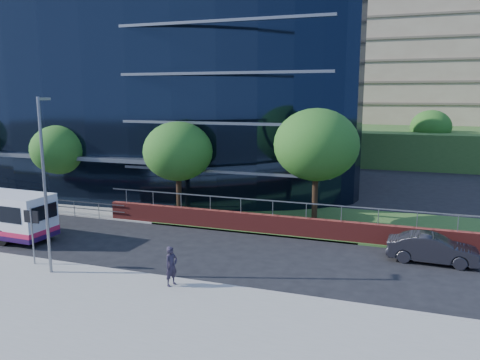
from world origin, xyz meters
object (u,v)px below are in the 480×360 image
at_px(tree_far_d, 316,145).
at_px(pedestrian, 171,266).
at_px(parked_car, 432,249).
at_px(tree_far_c, 178,151).
at_px(street_sign, 32,224).
at_px(tree_dist_e, 431,127).
at_px(tree_far_b, 60,150).
at_px(streetlight_east, 45,181).

bearing_deg(tree_far_d, pedestrian, -108.92).
bearing_deg(parked_car, tree_far_c, 79.43).
height_order(street_sign, pedestrian, street_sign).
xyz_separation_m(tree_far_d, tree_dist_e, (8.00, 30.00, -0.65)).
bearing_deg(pedestrian, tree_far_c, 44.05).
relative_size(street_sign, tree_far_b, 0.46).
xyz_separation_m(tree_far_b, parked_car, (25.73, -4.07, -3.50)).
bearing_deg(pedestrian, street_sign, 108.11).
height_order(tree_far_b, streetlight_east, streetlight_east).
bearing_deg(streetlight_east, pedestrian, 4.34).
xyz_separation_m(street_sign, parked_car, (18.23, 7.02, -1.44)).
relative_size(tree_far_b, pedestrian, 3.49).
distance_m(tree_far_d, pedestrian, 13.07).
relative_size(tree_far_c, tree_dist_e, 1.00).
height_order(tree_far_c, streetlight_east, streetlight_east).
bearing_deg(tree_dist_e, parked_car, -92.10).
bearing_deg(tree_far_d, tree_far_c, -173.66).
bearing_deg(tree_far_d, tree_dist_e, 75.07).
xyz_separation_m(street_sign, tree_far_b, (-7.50, 11.09, 2.06)).
xyz_separation_m(tree_far_c, streetlight_east, (-1.00, -11.17, -0.10)).
bearing_deg(tree_far_c, tree_dist_e, 61.26).
height_order(street_sign, tree_far_c, tree_far_c).
bearing_deg(parked_car, streetlight_east, 116.65).
bearing_deg(pedestrian, streetlight_east, 113.46).
xyz_separation_m(tree_dist_e, parked_car, (-1.27, -34.57, -3.82)).
bearing_deg(tree_far_b, tree_far_c, -2.86).
bearing_deg(streetlight_east, tree_far_b, 127.63).
height_order(tree_dist_e, pedestrian, tree_dist_e).
bearing_deg(street_sign, tree_dist_e, 64.88).
distance_m(streetlight_east, pedestrian, 6.91).
xyz_separation_m(tree_far_d, parked_car, (6.73, -4.57, -4.48)).
height_order(parked_car, pedestrian, pedestrian).
height_order(streetlight_east, pedestrian, streetlight_east).
bearing_deg(street_sign, pedestrian, -1.01).
height_order(tree_far_d, tree_dist_e, tree_far_d).
distance_m(tree_far_d, parked_car, 9.29).
bearing_deg(tree_dist_e, streetlight_east, -113.11).
distance_m(tree_far_b, streetlight_east, 14.74).
xyz_separation_m(street_sign, tree_far_c, (2.50, 10.59, 2.39)).
bearing_deg(tree_far_d, parked_car, -34.15).
height_order(tree_far_b, tree_far_d, tree_far_d).
distance_m(tree_dist_e, streetlight_east, 45.85).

